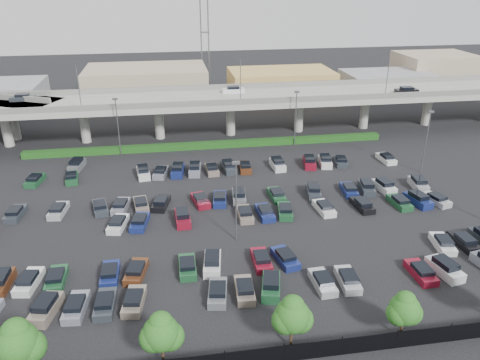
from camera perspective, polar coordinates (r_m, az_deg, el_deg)
name	(u,v)px	position (r m, az deg, el deg)	size (l,w,h in m)	color
ground	(227,210)	(64.58, -1.54, -3.63)	(280.00, 280.00, 0.00)	black
overpass	(204,102)	(91.92, -4.44, 9.50)	(150.00, 13.00, 15.80)	gray
hedge	(209,145)	(87.16, -3.76, 4.28)	(66.00, 1.60, 1.10)	#103911
fence	(272,355)	(41.55, 3.91, -20.53)	(70.00, 0.10, 2.00)	black
tree_row	(278,317)	(40.98, 4.62, -16.36)	(65.07, 3.66, 5.94)	#332316
parked_cars	(231,217)	(61.40, -1.14, -4.54)	(63.27, 41.67, 1.67)	#2C333A
light_poles	(195,164)	(63.42, -5.54, 1.94)	(66.90, 48.38, 10.30)	#535358
distant_buildings	(243,83)	(122.97, 0.33, 11.77)	(138.00, 24.00, 9.00)	slate
comm_tower	(205,30)	(131.96, -4.34, 17.78)	(2.40, 2.40, 30.00)	#535358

